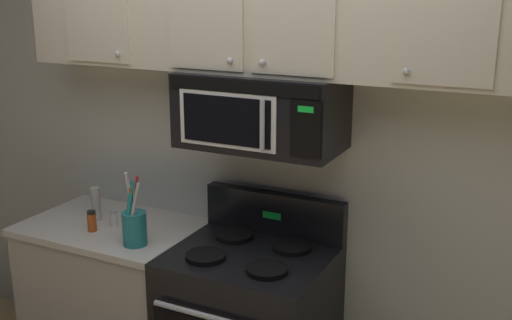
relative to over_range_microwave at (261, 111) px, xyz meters
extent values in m
cube|color=silver|center=(0.00, 0.25, -0.23)|extent=(5.20, 0.10, 2.70)
cylinder|color=#B7BABF|center=(0.00, -0.48, -0.84)|extent=(0.61, 0.03, 0.03)
cube|color=black|center=(0.00, 0.16, -0.57)|extent=(0.76, 0.07, 0.22)
cube|color=#19D83F|center=(0.00, 0.13, -0.57)|extent=(0.10, 0.00, 0.04)
cylinder|color=black|center=(-0.16, -0.26, -0.66)|extent=(0.19, 0.19, 0.02)
cylinder|color=black|center=(0.16, -0.26, -0.66)|extent=(0.19, 0.19, 0.02)
cylinder|color=black|center=(-0.16, 0.02, -0.66)|extent=(0.19, 0.19, 0.02)
cylinder|color=black|center=(0.16, 0.02, -0.66)|extent=(0.19, 0.19, 0.02)
cube|color=black|center=(0.00, 0.00, 0.00)|extent=(0.76, 0.39, 0.35)
cube|color=black|center=(0.00, -0.19, 0.14)|extent=(0.73, 0.01, 0.06)
cube|color=white|center=(-0.07, -0.19, -0.02)|extent=(0.49, 0.01, 0.25)
cube|color=black|center=(-0.07, -0.20, -0.02)|extent=(0.44, 0.01, 0.22)
cube|color=black|center=(0.31, -0.19, -0.02)|extent=(0.14, 0.01, 0.25)
cube|color=#19D83F|center=(0.31, -0.20, 0.07)|extent=(0.07, 0.00, 0.03)
cylinder|color=#B7BABF|center=(0.11, -0.22, -0.02)|extent=(0.02, 0.02, 0.23)
cube|color=beige|center=(0.00, 0.03, 0.45)|extent=(2.50, 0.33, 0.55)
cube|color=beige|center=(-0.83, -0.14, 0.45)|extent=(0.38, 0.01, 0.51)
sphere|color=#B7BABF|center=(-0.70, -0.15, 0.24)|extent=(0.03, 0.03, 0.03)
cube|color=beige|center=(-0.21, -0.14, 0.45)|extent=(0.38, 0.01, 0.51)
sphere|color=#B7BABF|center=(-0.08, -0.15, 0.24)|extent=(0.03, 0.03, 0.03)
cube|color=beige|center=(0.21, -0.14, 0.45)|extent=(0.38, 0.01, 0.51)
sphere|color=#B7BABF|center=(0.08, -0.15, 0.24)|extent=(0.03, 0.03, 0.03)
cube|color=beige|center=(0.83, -0.14, 0.45)|extent=(0.38, 0.01, 0.51)
sphere|color=#B7BABF|center=(0.70, -0.15, 0.24)|extent=(0.03, 0.03, 0.03)
cube|color=#BCB7AD|center=(-0.84, -0.11, -1.14)|extent=(0.90, 0.62, 0.86)
cube|color=beige|center=(-0.84, -0.11, -0.69)|extent=(0.93, 0.65, 0.03)
cylinder|color=teal|center=(-0.56, -0.27, -0.59)|extent=(0.12, 0.12, 0.17)
cylinder|color=teal|center=(-0.56, -0.30, -0.46)|extent=(0.04, 0.07, 0.24)
cylinder|color=silver|center=(-0.56, -0.28, -0.44)|extent=(0.03, 0.07, 0.29)
cylinder|color=red|center=(-0.55, -0.27, -0.45)|extent=(0.06, 0.02, 0.27)
cylinder|color=olive|center=(-0.56, -0.27, -0.47)|extent=(0.03, 0.07, 0.22)
cylinder|color=#BCBCC1|center=(-0.54, -0.30, -0.46)|extent=(0.06, 0.06, 0.24)
cylinder|color=white|center=(-0.81, -0.13, -0.64)|extent=(0.04, 0.04, 0.08)
cylinder|color=#B7BABF|center=(-0.81, -0.13, -0.59)|extent=(0.04, 0.04, 0.02)
cylinder|color=#B7B2A8|center=(-0.95, -0.10, -0.58)|extent=(0.05, 0.05, 0.18)
cylinder|color=#C64C19|center=(-0.87, -0.23, -0.63)|extent=(0.05, 0.05, 0.09)
cylinder|color=black|center=(-0.87, -0.23, -0.57)|extent=(0.04, 0.04, 0.02)
camera|label=1|loc=(1.26, -2.57, 0.57)|focal=43.83mm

